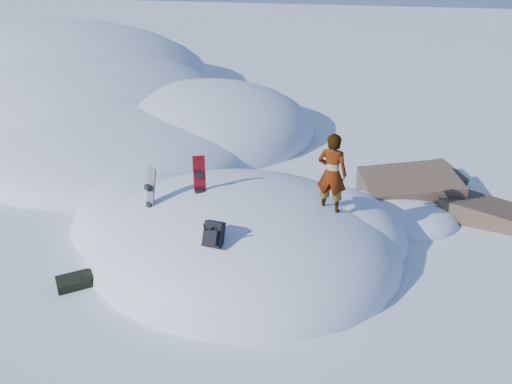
% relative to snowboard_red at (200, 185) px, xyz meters
% --- Properties ---
extents(ground, '(120.00, 120.00, 0.00)m').
position_rel_snowboard_red_xyz_m(ground, '(0.86, 0.24, -1.60)').
color(ground, white).
rests_on(ground, ground).
extents(snow_mound, '(8.00, 6.00, 3.00)m').
position_rel_snowboard_red_xyz_m(snow_mound, '(0.69, 0.47, -1.60)').
color(snow_mound, silver).
rests_on(snow_mound, ground).
extents(snow_ridge, '(21.50, 18.50, 6.40)m').
position_rel_snowboard_red_xyz_m(snow_ridge, '(-9.58, 10.08, -1.60)').
color(snow_ridge, silver).
rests_on(snow_ridge, ground).
extents(rock_outcrop, '(4.68, 4.41, 1.68)m').
position_rel_snowboard_red_xyz_m(rock_outcrop, '(4.58, 3.24, -1.59)').
color(rock_outcrop, brown).
rests_on(rock_outcrop, ground).
extents(snowboard_red, '(0.28, 0.24, 1.36)m').
position_rel_snowboard_red_xyz_m(snowboard_red, '(0.00, 0.00, 0.00)').
color(snowboard_red, red).
rests_on(snowboard_red, snow_mound).
extents(snowboard_dark, '(0.36, 0.36, 1.33)m').
position_rel_snowboard_red_xyz_m(snowboard_dark, '(-0.93, -0.46, -0.21)').
color(snowboard_dark, black).
rests_on(snowboard_dark, snow_mound).
extents(backpack, '(0.36, 0.47, 0.56)m').
position_rel_snowboard_red_xyz_m(backpack, '(0.83, -1.56, -0.20)').
color(backpack, black).
rests_on(backpack, snow_mound).
extents(gear_pile, '(0.88, 0.76, 0.23)m').
position_rel_snowboard_red_xyz_m(gear_pile, '(-1.98, -1.87, -1.49)').
color(gear_pile, black).
rests_on(gear_pile, ground).
extents(person, '(0.67, 0.51, 1.67)m').
position_rel_snowboard_red_xyz_m(person, '(2.71, 0.29, 0.43)').
color(person, slate).
rests_on(person, snow_mound).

